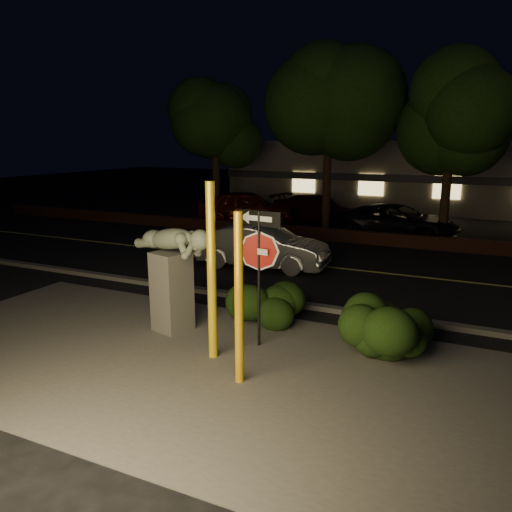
{
  "coord_description": "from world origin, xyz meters",
  "views": [
    {
      "loc": [
        4.08,
        -8.21,
        4.03
      ],
      "look_at": [
        -0.36,
        1.26,
        1.6
      ],
      "focal_mm": 35.0,
      "sensor_mm": 36.0,
      "label": 1
    }
  ],
  "objects_px": {
    "yellow_pole_left": "(212,273)",
    "parked_car_red": "(247,207)",
    "signpost": "(259,252)",
    "silver_sedan": "(262,246)",
    "yellow_pole_right": "(239,300)",
    "parked_car_dark": "(397,221)",
    "sculpture": "(172,266)",
    "parked_car_darkred": "(318,209)"
  },
  "relations": [
    {
      "from": "yellow_pole_right",
      "to": "parked_car_darkred",
      "type": "distance_m",
      "value": 17.11
    },
    {
      "from": "silver_sedan",
      "to": "parked_car_dark",
      "type": "relative_size",
      "value": 0.84
    },
    {
      "from": "parked_car_red",
      "to": "parked_car_darkred",
      "type": "xyz_separation_m",
      "value": [
        3.09,
        1.64,
        -0.13
      ]
    },
    {
      "from": "yellow_pole_right",
      "to": "parked_car_dark",
      "type": "height_order",
      "value": "yellow_pole_right"
    },
    {
      "from": "parked_car_red",
      "to": "parked_car_dark",
      "type": "relative_size",
      "value": 0.96
    },
    {
      "from": "yellow_pole_left",
      "to": "signpost",
      "type": "height_order",
      "value": "yellow_pole_left"
    },
    {
      "from": "silver_sedan",
      "to": "parked_car_red",
      "type": "bearing_deg",
      "value": 25.74
    },
    {
      "from": "signpost",
      "to": "yellow_pole_left",
      "type": "bearing_deg",
      "value": -116.35
    },
    {
      "from": "yellow_pole_right",
      "to": "parked_car_darkred",
      "type": "height_order",
      "value": "yellow_pole_right"
    },
    {
      "from": "yellow_pole_left",
      "to": "yellow_pole_right",
      "type": "bearing_deg",
      "value": -37.02
    },
    {
      "from": "parked_car_dark",
      "to": "yellow_pole_right",
      "type": "bearing_deg",
      "value": -173.63
    },
    {
      "from": "yellow_pole_right",
      "to": "signpost",
      "type": "relative_size",
      "value": 1.08
    },
    {
      "from": "parked_car_darkred",
      "to": "yellow_pole_right",
      "type": "bearing_deg",
      "value": -153.7
    },
    {
      "from": "yellow_pole_left",
      "to": "yellow_pole_right",
      "type": "distance_m",
      "value": 1.16
    },
    {
      "from": "signpost",
      "to": "parked_car_red",
      "type": "relative_size",
      "value": 0.56
    },
    {
      "from": "yellow_pole_left",
      "to": "silver_sedan",
      "type": "xyz_separation_m",
      "value": [
        -2.0,
        6.64,
        -0.96
      ]
    },
    {
      "from": "signpost",
      "to": "silver_sedan",
      "type": "bearing_deg",
      "value": 121.35
    },
    {
      "from": "signpost",
      "to": "parked_car_red",
      "type": "height_order",
      "value": "signpost"
    },
    {
      "from": "yellow_pole_left",
      "to": "silver_sedan",
      "type": "relative_size",
      "value": 0.78
    },
    {
      "from": "yellow_pole_right",
      "to": "parked_car_dark",
      "type": "xyz_separation_m",
      "value": [
        0.14,
        14.39,
        -0.77
      ]
    },
    {
      "from": "sculpture",
      "to": "yellow_pole_right",
      "type": "bearing_deg",
      "value": -16.6
    },
    {
      "from": "sculpture",
      "to": "parked_car_red",
      "type": "height_order",
      "value": "sculpture"
    },
    {
      "from": "sculpture",
      "to": "silver_sedan",
      "type": "distance_m",
      "value": 5.89
    },
    {
      "from": "yellow_pole_right",
      "to": "silver_sedan",
      "type": "height_order",
      "value": "yellow_pole_right"
    },
    {
      "from": "yellow_pole_left",
      "to": "parked_car_darkred",
      "type": "relative_size",
      "value": 0.7
    },
    {
      "from": "silver_sedan",
      "to": "parked_car_darkred",
      "type": "height_order",
      "value": "silver_sedan"
    },
    {
      "from": "sculpture",
      "to": "silver_sedan",
      "type": "bearing_deg",
      "value": 111.58
    },
    {
      "from": "parked_car_darkred",
      "to": "parked_car_dark",
      "type": "distance_m",
      "value": 4.78
    },
    {
      "from": "signpost",
      "to": "silver_sedan",
      "type": "height_order",
      "value": "signpost"
    },
    {
      "from": "yellow_pole_right",
      "to": "sculpture",
      "type": "relative_size",
      "value": 1.26
    },
    {
      "from": "signpost",
      "to": "parked_car_darkred",
      "type": "relative_size",
      "value": 0.57
    },
    {
      "from": "parked_car_darkred",
      "to": "silver_sedan",
      "type": "bearing_deg",
      "value": -160.28
    },
    {
      "from": "sculpture",
      "to": "yellow_pole_left",
      "type": "bearing_deg",
      "value": -13.66
    },
    {
      "from": "silver_sedan",
      "to": "parked_car_darkred",
      "type": "relative_size",
      "value": 0.9
    },
    {
      "from": "yellow_pole_left",
      "to": "yellow_pole_right",
      "type": "height_order",
      "value": "yellow_pole_left"
    },
    {
      "from": "parked_car_darkred",
      "to": "signpost",
      "type": "bearing_deg",
      "value": -153.58
    },
    {
      "from": "yellow_pole_left",
      "to": "parked_car_darkred",
      "type": "xyz_separation_m",
      "value": [
        -3.19,
        15.91,
        -0.98
      ]
    },
    {
      "from": "yellow_pole_right",
      "to": "sculpture",
      "type": "bearing_deg",
      "value": 147.28
    },
    {
      "from": "parked_car_darkred",
      "to": "parked_car_red",
      "type": "bearing_deg",
      "value": 130.4
    },
    {
      "from": "parked_car_red",
      "to": "parked_car_dark",
      "type": "xyz_separation_m",
      "value": [
        7.33,
        -0.56,
        -0.12
      ]
    },
    {
      "from": "yellow_pole_left",
      "to": "signpost",
      "type": "xyz_separation_m",
      "value": [
        0.57,
        0.85,
        0.28
      ]
    },
    {
      "from": "yellow_pole_left",
      "to": "parked_car_red",
      "type": "distance_m",
      "value": 15.61
    }
  ]
}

